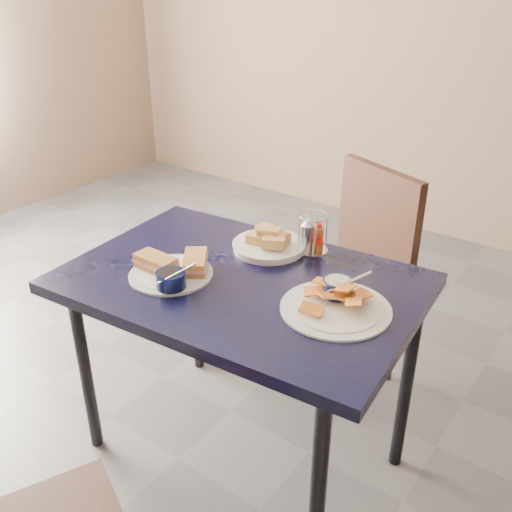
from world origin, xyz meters
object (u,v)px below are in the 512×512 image
Objects in this scene: chair_far at (350,259)px; condiment_caddy at (311,236)px; dining_table at (241,298)px; bread_basket at (269,243)px; plantain_plate at (336,301)px; sandwich_plate at (173,269)px.

chair_far is 6.73× the size of condiment_caddy.
bread_basket is at bearing 101.52° from dining_table.
plantain_plate is at bearing -26.85° from bread_basket.
plantain_plate is at bearing -66.55° from chair_far.
sandwich_plate is 2.19× the size of condiment_caddy.
chair_far reaches higher than dining_table.
sandwich_plate is (-0.18, -0.12, 0.10)m from dining_table.
plantain_plate is 0.41m from bread_basket.
sandwich_plate is (-0.21, -0.83, 0.25)m from chair_far.
sandwich_plate is 0.49m from condiment_caddy.
bread_basket is (-0.37, 0.19, 0.01)m from plantain_plate.
condiment_caddy reaches higher than sandwich_plate.
chair_far reaches higher than sandwich_plate.
dining_table is 4.70× the size of bread_basket.
bread_basket is at bearing 153.15° from plantain_plate.
chair_far is 0.89m from sandwich_plate.
sandwich_plate reaches higher than bread_basket.
bread_basket is at bearing -146.43° from condiment_caddy.
dining_table is 0.24m from sandwich_plate.
plantain_plate is at bearing -47.08° from condiment_caddy.
plantain_plate is at bearing 16.47° from sandwich_plate.
sandwich_plate is 0.36m from bread_basket.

